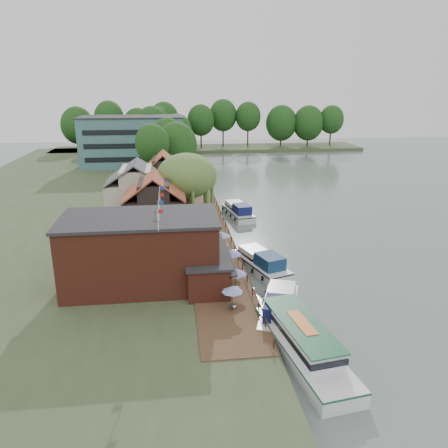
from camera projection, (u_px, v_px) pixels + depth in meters
name	position (u px, v px, depth m)	size (l,w,h in m)	color
ground	(291.00, 281.00, 47.95)	(260.00, 260.00, 0.00)	#596662
land_bank	(74.00, 203.00, 77.43)	(50.00, 140.00, 1.00)	#384728
quay_deck	(210.00, 244.00, 56.16)	(6.00, 50.00, 0.10)	#47301E
quay_rail	(231.00, 238.00, 56.81)	(0.20, 49.00, 1.00)	black
pub	(161.00, 250.00, 43.97)	(20.00, 11.00, 7.30)	maroon
hotel_block	(133.00, 141.00, 109.44)	(25.40, 12.40, 12.30)	#38666B
cottage_a	(155.00, 206.00, 57.86)	(8.60, 7.60, 8.50)	black
cottage_b	(137.00, 189.00, 66.97)	(9.60, 8.60, 8.50)	beige
cottage_c	(164.00, 177.00, 75.95)	(7.60, 7.60, 8.50)	black
willow	(187.00, 189.00, 62.82)	(8.60, 8.60, 10.43)	#476B2D
umbrella_0	(232.00, 298.00, 39.13)	(1.96, 1.96, 2.38)	navy
umbrella_1	(236.00, 280.00, 42.80)	(2.13, 2.13, 2.38)	#1B2095
umbrella_2	(231.00, 260.00, 47.77)	(2.37, 2.37, 2.38)	navy
umbrella_3	(219.00, 250.00, 50.54)	(2.12, 2.12, 2.38)	navy
umbrella_4	(221.00, 241.00, 53.56)	(2.27, 2.27, 2.38)	navy
cruiser_0	(280.00, 304.00, 40.14)	(3.42, 10.57, 2.59)	silver
cruiser_1	(261.00, 260.00, 50.32)	(3.40, 10.50, 2.57)	silver
cruiser_2	(238.00, 209.00, 70.93)	(3.33, 10.30, 2.51)	silver
tour_boat	(304.00, 342.00, 33.99)	(3.69, 13.07, 2.85)	silver
swan	(291.00, 348.00, 35.31)	(0.44, 0.44, 0.44)	white
bank_tree_0	(153.00, 156.00, 84.90)	(6.60, 6.60, 12.60)	#143811
bank_tree_1	(177.00, 152.00, 91.68)	(8.57, 8.57, 12.40)	#143811
bank_tree_2	(168.00, 147.00, 97.34)	(7.02, 7.02, 12.83)	#143811
bank_tree_3	(153.00, 133.00, 118.80)	(8.92, 8.92, 14.30)	#143811
bank_tree_4	(177.00, 134.00, 127.41)	(8.36, 8.36, 11.83)	#143811
bank_tree_5	(158.00, 130.00, 131.14)	(6.70, 6.70, 13.62)	#143811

